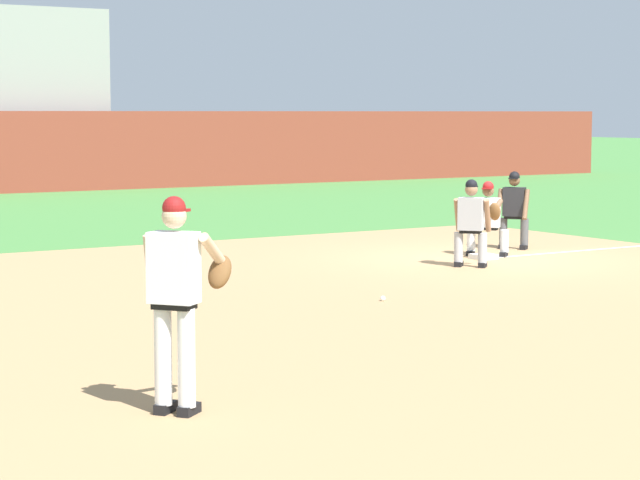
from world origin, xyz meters
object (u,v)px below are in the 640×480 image
object	(u,v)px
first_base_bag	(484,257)
baseball	(383,299)
baserunner	(471,220)
first_baseman	(488,216)
umpire	(514,207)
pitcher	(178,291)

from	to	relation	value
first_base_bag	baseball	bearing A→B (deg)	-144.67
first_base_bag	baserunner	distance (m)	1.43
first_baseman	baserunner	world-z (taller)	baserunner
first_base_bag	first_baseman	distance (m)	0.80
first_baseman	umpire	world-z (taller)	umpire
baseball	first_base_bag	bearing A→B (deg)	35.33
first_baseman	baseball	bearing A→B (deg)	-144.35
pitcher	umpire	size ratio (longest dim) A/B	1.27
first_base_bag	pitcher	xyz separation A→B (m)	(-9.45, -7.33, 1.01)
first_baseman	umpire	size ratio (longest dim) A/B	0.92
umpire	baserunner	bearing A→B (deg)	-144.77
baserunner	umpire	bearing A→B (deg)	35.23
pitcher	umpire	world-z (taller)	pitcher
pitcher	umpire	xyz separation A→B (m)	(10.96, 8.27, -0.27)
baseball	baserunner	xyz separation A→B (m)	(3.38, 2.28, 0.76)
pitcher	baserunner	xyz separation A→B (m)	(8.52, 6.55, -0.27)
umpire	pitcher	bearing A→B (deg)	-142.94
baserunner	first_baseman	bearing A→B (deg)	39.95
first_base_bag	umpire	size ratio (longest dim) A/B	0.26
baseball	baserunner	bearing A→B (deg)	33.94
first_baseman	first_base_bag	bearing A→B (deg)	-140.18
first_base_bag	pitcher	world-z (taller)	pitcher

